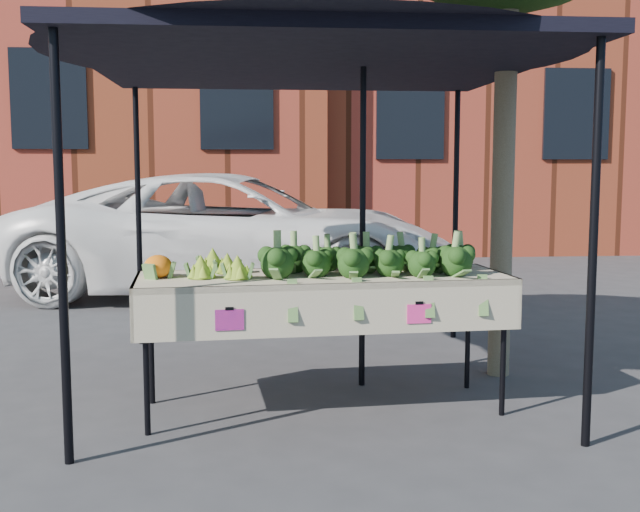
% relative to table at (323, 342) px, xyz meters
% --- Properties ---
extents(ground, '(90.00, 90.00, 0.00)m').
position_rel_table_xyz_m(ground, '(-0.15, 0.03, -0.45)').
color(ground, '#2F2F32').
extents(table, '(2.45, 0.98, 0.90)m').
position_rel_table_xyz_m(table, '(0.00, 0.00, 0.00)').
color(table, '#C1B59A').
rests_on(table, ground).
extents(canopy, '(3.16, 3.16, 2.74)m').
position_rel_table_xyz_m(canopy, '(-0.01, 0.63, 0.92)').
color(canopy, black).
rests_on(canopy, ground).
extents(broccoli_heap, '(1.47, 0.57, 0.27)m').
position_rel_table_xyz_m(broccoli_heap, '(0.33, 0.03, 0.58)').
color(broccoli_heap, '#14340F').
rests_on(broccoli_heap, table).
extents(romanesco_cluster, '(0.43, 0.57, 0.20)m').
position_rel_table_xyz_m(romanesco_cluster, '(-0.66, 0.04, 0.55)').
color(romanesco_cluster, '#8DAA31').
rests_on(romanesco_cluster, table).
extents(cauliflower_pair, '(0.20, 0.20, 0.18)m').
position_rel_table_xyz_m(cauliflower_pair, '(-1.05, -0.05, 0.54)').
color(cauliflower_pair, orange).
rests_on(cauliflower_pair, table).
extents(vehicle, '(2.00, 2.79, 5.50)m').
position_rel_table_xyz_m(vehicle, '(-0.64, 4.74, 2.30)').
color(vehicle, white).
rests_on(vehicle, ground).
extents(street_tree, '(2.44, 2.44, 4.81)m').
position_rel_table_xyz_m(street_tree, '(1.44, 0.75, 1.96)').
color(street_tree, '#1E4C14').
rests_on(street_tree, ground).
extents(building_left, '(12.00, 8.00, 9.00)m').
position_rel_table_xyz_m(building_left, '(-5.15, 12.03, 4.05)').
color(building_left, maroon).
rests_on(building_left, ground).
extents(building_right, '(12.00, 8.00, 8.50)m').
position_rel_table_xyz_m(building_right, '(6.85, 12.53, 3.80)').
color(building_right, maroon).
rests_on(building_right, ground).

